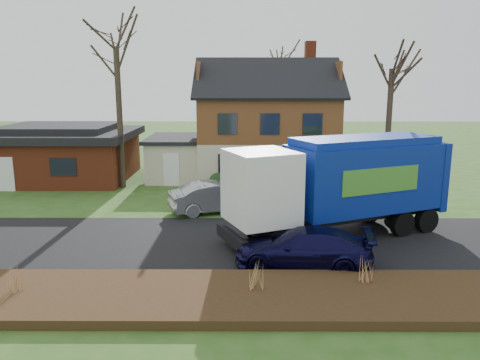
{
  "coord_description": "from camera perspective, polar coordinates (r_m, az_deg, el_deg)",
  "views": [
    {
      "loc": [
        0.3,
        -18.44,
        6.56
      ],
      "look_at": [
        0.2,
        2.5,
        2.13
      ],
      "focal_mm": 35.0,
      "sensor_mm": 36.0,
      "label": 1
    }
  ],
  "objects": [
    {
      "name": "grass_clump_west",
      "position": [
        15.96,
        -25.85,
        -10.77
      ],
      "size": [
        0.32,
        0.26,
        0.84
      ],
      "color": "#AD7C4C",
      "rests_on": "mulch_verge"
    },
    {
      "name": "tree_back",
      "position": [
        41.15,
        4.94,
        15.26
      ],
      "size": [
        3.4,
        3.4,
        10.76
      ],
      "color": "#433A28",
      "rests_on": "ground"
    },
    {
      "name": "main_house",
      "position": [
        32.47,
        2.38,
        7.46
      ],
      "size": [
        12.95,
        8.95,
        9.26
      ],
      "color": "beige",
      "rests_on": "ground"
    },
    {
      "name": "silver_sedan",
      "position": [
        23.9,
        -2.93,
        -2.06
      ],
      "size": [
        5.02,
        3.23,
        1.56
      ],
      "primitive_type": "imported",
      "rotation": [
        0.0,
        0.0,
        1.93
      ],
      "color": "#999AA0",
      "rests_on": "ground"
    },
    {
      "name": "tree_front_east",
      "position": [
        28.69,
        18.22,
        15.13
      ],
      "size": [
        3.74,
        3.74,
        10.39
      ],
      "color": "#392922",
      "rests_on": "ground"
    },
    {
      "name": "ranch_house",
      "position": [
        34.09,
        -20.92,
        3.15
      ],
      "size": [
        9.8,
        8.2,
        3.7
      ],
      "color": "#953B20",
      "rests_on": "ground"
    },
    {
      "name": "road",
      "position": [
        19.57,
        -0.63,
        -7.6
      ],
      "size": [
        80.0,
        7.0,
        0.02
      ],
      "primitive_type": "cube",
      "color": "black",
      "rests_on": "ground"
    },
    {
      "name": "grass_clump_east",
      "position": [
        15.6,
        15.11,
        -10.44
      ],
      "size": [
        0.34,
        0.28,
        0.85
      ],
      "color": "#AC7C4B",
      "rests_on": "mulch_verge"
    },
    {
      "name": "ground",
      "position": [
        19.57,
        -0.63,
        -7.63
      ],
      "size": [
        120.0,
        120.0,
        0.0
      ],
      "primitive_type": "plane",
      "color": "#2A4F1A",
      "rests_on": "ground"
    },
    {
      "name": "navy_wagon",
      "position": [
        17.07,
        7.75,
        -8.2
      ],
      "size": [
        5.12,
        2.64,
        1.42
      ],
      "primitive_type": "imported",
      "rotation": [
        0.0,
        0.0,
        -1.71
      ],
      "color": "black",
      "rests_on": "ground"
    },
    {
      "name": "mulch_verge",
      "position": [
        14.62,
        -0.96,
        -14.05
      ],
      "size": [
        80.0,
        3.5,
        0.3
      ],
      "primitive_type": "cube",
      "color": "black",
      "rests_on": "ground"
    },
    {
      "name": "garbage_truck",
      "position": [
        20.3,
        12.49,
        -0.03
      ],
      "size": [
        10.14,
        6.38,
        4.25
      ],
      "rotation": [
        0.0,
        0.0,
        0.41
      ],
      "color": "black",
      "rests_on": "ground"
    },
    {
      "name": "grass_clump_mid",
      "position": [
        14.59,
        1.97,
        -11.52
      ],
      "size": [
        0.32,
        0.27,
        0.9
      ],
      "color": "tan",
      "rests_on": "mulch_verge"
    },
    {
      "name": "tree_front_west",
      "position": [
        29.98,
        -15.02,
        17.81
      ],
      "size": [
        4.01,
        4.01,
        11.92
      ],
      "color": "#392F22",
      "rests_on": "ground"
    }
  ]
}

